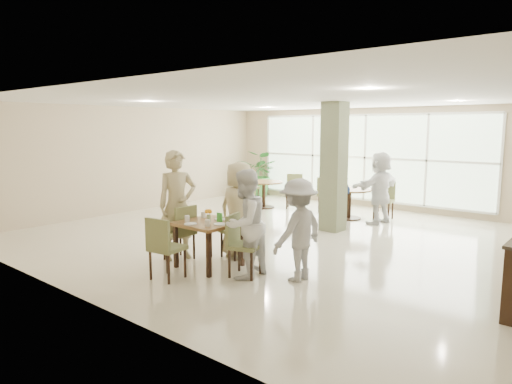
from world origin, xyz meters
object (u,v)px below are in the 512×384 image
Objects in this scene: teen_left at (177,205)px; adult_standing at (333,175)px; adult_a at (335,188)px; main_table at (209,228)px; adult_b at (380,188)px; round_table_right at (349,196)px; teen_standing at (298,230)px; teen_far at (239,210)px; teen_right at (245,224)px; round_table_left at (264,188)px; potted_plant at (259,174)px.

adult_standing is at bearing 26.55° from teen_left.
main_table is at bearing -65.96° from adult_a.
teen_left is 1.10× the size of adult_b.
teen_standing is (1.65, -4.61, 0.19)m from round_table_right.
adult_standing reaches higher than teen_far.
teen_left is at bearing 119.48° from adult_standing.
adult_a is at bearing -173.04° from teen_right.
round_table_right is 5.11m from teen_right.
main_table is 1.54m from teen_standing.
adult_a reaches higher than main_table.
round_table_right is 0.64× the size of adult_b.
adult_standing reaches higher than main_table.
adult_standing is at bearing -150.10° from teen_standing.
adult_b reaches higher than main_table.
teen_left is at bearing -179.66° from main_table.
potted_plant is at bearing 133.22° from round_table_left.
adult_standing is (-1.22, 1.99, 0.07)m from adult_a.
teen_far is 4.26m from adult_b.
main_table is at bearing -60.24° from round_table_left.
teen_far is at bearing -138.73° from teen_right.
teen_right is at bearing 128.94° from teen_far.
round_table_right is 0.66× the size of teen_right.
teen_standing is 4.65m from adult_b.
potted_plant is 0.80× the size of teen_left.
teen_right is (0.80, -0.76, -0.02)m from teen_far.
round_table_left is 2.12m from potted_plant.
round_table_right is at bearing 158.82° from adult_standing.
adult_standing is (2.89, -0.22, 0.17)m from potted_plant.
adult_a is (0.06, -0.81, 0.28)m from round_table_right.
round_table_left is 5.27m from teen_left.
adult_a is at bearing 145.80° from adult_standing.
teen_left is 5.16m from adult_b.
adult_b is at bearing 176.52° from teen_right.
teen_left is at bearing -95.46° from teen_right.
teen_far is 1.10× the size of teen_standing.
potted_plant is 0.88× the size of adult_b.
teen_right is at bearing -0.98° from main_table.
adult_b is at bearing 82.56° from main_table.
round_table_left is 0.57× the size of teen_left.
potted_plant is at bearing -95.82° from adult_b.
teen_left is at bearing -67.47° from round_table_left.
adult_b is (0.65, 4.96, 0.20)m from main_table.
potted_plant reaches higher than round_table_left.
main_table is 0.81m from teen_right.
adult_b reaches higher than teen_far.
adult_b is (0.81, -0.04, 0.28)m from round_table_right.
main_table is 0.84× the size of round_table_left.
round_table_left is 3.44m from adult_b.
teen_right is at bearing -51.95° from potted_plant.
main_table is at bearing -96.11° from teen_right.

